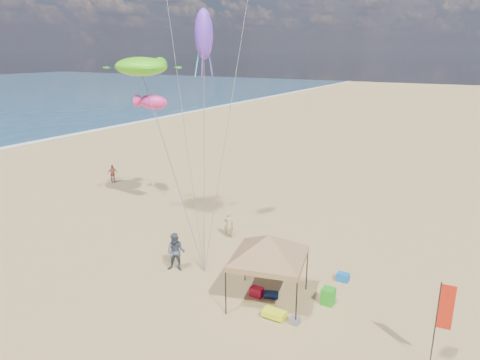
{
  "coord_description": "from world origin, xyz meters",
  "views": [
    {
      "loc": [
        10.33,
        -14.77,
        10.05
      ],
      "look_at": [
        0.0,
        3.0,
        4.0
      ],
      "focal_mm": 32.8,
      "sensor_mm": 36.0,
      "label": 1
    }
  ],
  "objects_px": {
    "chair_green": "(328,296)",
    "person_near_a": "(229,224)",
    "cooler_red": "(257,292)",
    "person_near_c": "(257,252)",
    "beach_cart": "(274,314)",
    "feather_flag": "(443,312)",
    "canopy_tent": "(269,237)",
    "person_far_a": "(113,174)",
    "person_near_b": "(176,252)",
    "cooler_blue": "(343,277)",
    "chair_yellow": "(243,264)"
  },
  "relations": [
    {
      "from": "chair_green",
      "to": "chair_yellow",
      "type": "bearing_deg",
      "value": 170.87
    },
    {
      "from": "canopy_tent",
      "to": "chair_yellow",
      "type": "height_order",
      "value": "canopy_tent"
    },
    {
      "from": "cooler_red",
      "to": "person_near_b",
      "type": "xyz_separation_m",
      "value": [
        -4.38,
        0.09,
        0.75
      ]
    },
    {
      "from": "beach_cart",
      "to": "person_near_c",
      "type": "distance_m",
      "value": 4.32
    },
    {
      "from": "feather_flag",
      "to": "beach_cart",
      "type": "bearing_deg",
      "value": -178.17
    },
    {
      "from": "person_near_b",
      "to": "chair_yellow",
      "type": "bearing_deg",
      "value": 9.05
    },
    {
      "from": "cooler_red",
      "to": "person_near_c",
      "type": "bearing_deg",
      "value": 118.18
    },
    {
      "from": "chair_green",
      "to": "person_far_a",
      "type": "bearing_deg",
      "value": 158.31
    },
    {
      "from": "cooler_blue",
      "to": "chair_yellow",
      "type": "xyz_separation_m",
      "value": [
        -4.41,
        -1.44,
        0.16
      ]
    },
    {
      "from": "cooler_red",
      "to": "cooler_blue",
      "type": "bearing_deg",
      "value": 47.8
    },
    {
      "from": "chair_green",
      "to": "person_near_a",
      "type": "xyz_separation_m",
      "value": [
        -7.11,
        3.74,
        0.41
      ]
    },
    {
      "from": "cooler_red",
      "to": "person_far_a",
      "type": "height_order",
      "value": "person_far_a"
    },
    {
      "from": "cooler_blue",
      "to": "chair_yellow",
      "type": "bearing_deg",
      "value": -161.95
    },
    {
      "from": "canopy_tent",
      "to": "person_far_a",
      "type": "xyz_separation_m",
      "value": [
        -18.48,
        9.3,
        -2.17
      ]
    },
    {
      "from": "cooler_blue",
      "to": "person_near_b",
      "type": "relative_size",
      "value": 0.29
    },
    {
      "from": "canopy_tent",
      "to": "person_near_a",
      "type": "xyz_separation_m",
      "value": [
        -4.87,
        4.8,
        -2.13
      ]
    },
    {
      "from": "cooler_blue",
      "to": "person_near_a",
      "type": "bearing_deg",
      "value": 167.35
    },
    {
      "from": "person_far_a",
      "to": "canopy_tent",
      "type": "bearing_deg",
      "value": -97.07
    },
    {
      "from": "feather_flag",
      "to": "chair_yellow",
      "type": "relative_size",
      "value": 4.45
    },
    {
      "from": "beach_cart",
      "to": "person_near_b",
      "type": "distance_m",
      "value": 5.91
    },
    {
      "from": "person_near_c",
      "to": "cooler_blue",
      "type": "bearing_deg",
      "value": 168.32
    },
    {
      "from": "person_near_c",
      "to": "person_near_a",
      "type": "bearing_deg",
      "value": -60.55
    },
    {
      "from": "chair_green",
      "to": "beach_cart",
      "type": "bearing_deg",
      "value": -125.98
    },
    {
      "from": "cooler_blue",
      "to": "chair_yellow",
      "type": "height_order",
      "value": "chair_yellow"
    },
    {
      "from": "cooler_blue",
      "to": "person_near_a",
      "type": "relative_size",
      "value": 0.35
    },
    {
      "from": "chair_yellow",
      "to": "person_near_a",
      "type": "relative_size",
      "value": 0.46
    },
    {
      "from": "person_near_a",
      "to": "person_far_a",
      "type": "bearing_deg",
      "value": -46.91
    },
    {
      "from": "person_near_a",
      "to": "person_far_a",
      "type": "relative_size",
      "value": 1.05
    },
    {
      "from": "canopy_tent",
      "to": "cooler_red",
      "type": "bearing_deg",
      "value": 167.95
    },
    {
      "from": "feather_flag",
      "to": "chair_green",
      "type": "xyz_separation_m",
      "value": [
        -4.35,
        1.85,
        -1.73
      ]
    },
    {
      "from": "canopy_tent",
      "to": "person_near_b",
      "type": "xyz_separation_m",
      "value": [
        -4.98,
        0.21,
        -1.95
      ]
    },
    {
      "from": "cooler_red",
      "to": "canopy_tent",
      "type": "bearing_deg",
      "value": -12.05
    },
    {
      "from": "chair_yellow",
      "to": "person_near_b",
      "type": "height_order",
      "value": "person_near_b"
    },
    {
      "from": "feather_flag",
      "to": "chair_green",
      "type": "bearing_deg",
      "value": 156.99
    },
    {
      "from": "person_near_a",
      "to": "person_near_b",
      "type": "height_order",
      "value": "person_near_b"
    },
    {
      "from": "cooler_blue",
      "to": "person_near_a",
      "type": "height_order",
      "value": "person_near_a"
    },
    {
      "from": "cooler_red",
      "to": "person_near_a",
      "type": "height_order",
      "value": "person_near_a"
    },
    {
      "from": "cooler_blue",
      "to": "person_near_c",
      "type": "xyz_separation_m",
      "value": [
        -4.03,
        -0.78,
        0.58
      ]
    },
    {
      "from": "canopy_tent",
      "to": "chair_yellow",
      "type": "distance_m",
      "value": 3.81
    },
    {
      "from": "beach_cart",
      "to": "person_near_c",
      "type": "relative_size",
      "value": 0.58
    },
    {
      "from": "cooler_red",
      "to": "cooler_blue",
      "type": "height_order",
      "value": "same"
    },
    {
      "from": "feather_flag",
      "to": "beach_cart",
      "type": "relative_size",
      "value": 3.46
    },
    {
      "from": "chair_green",
      "to": "canopy_tent",
      "type": "bearing_deg",
      "value": -154.69
    },
    {
      "from": "feather_flag",
      "to": "cooler_red",
      "type": "xyz_separation_m",
      "value": [
        -7.19,
        0.92,
        -1.89
      ]
    },
    {
      "from": "person_far_a",
      "to": "person_near_b",
      "type": "bearing_deg",
      "value": -104.3
    },
    {
      "from": "person_near_b",
      "to": "person_near_c",
      "type": "bearing_deg",
      "value": 14.8
    },
    {
      "from": "chair_green",
      "to": "person_near_c",
      "type": "distance_m",
      "value": 4.32
    },
    {
      "from": "chair_green",
      "to": "person_near_a",
      "type": "height_order",
      "value": "person_near_a"
    },
    {
      "from": "beach_cart",
      "to": "person_near_c",
      "type": "xyz_separation_m",
      "value": [
        -2.59,
        3.41,
        0.57
      ]
    },
    {
      "from": "cooler_red",
      "to": "person_near_a",
      "type": "bearing_deg",
      "value": 132.46
    }
  ]
}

